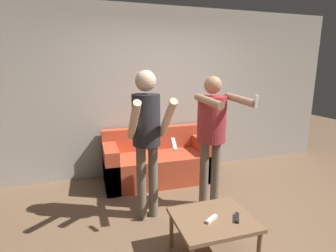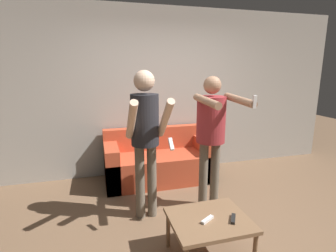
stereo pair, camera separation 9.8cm
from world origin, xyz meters
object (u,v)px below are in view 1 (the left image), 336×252
Objects in this scene: person_standing_right at (212,127)px; coffee_table at (213,222)px; person_standing_left at (147,130)px; remote_far at (211,219)px; couch at (158,162)px; remote_near at (237,218)px.

person_standing_right reaches higher than coffee_table.
person_standing_left is 11.77× the size of remote_far.
person_standing_right is (0.40, -1.02, 0.77)m from couch.
coffee_table is at bearing 156.72° from remote_near.
person_standing_left reaches higher than remote_near.
person_standing_right is (0.80, -0.00, -0.02)m from person_standing_left.
coffee_table is at bearing 43.64° from remote_far.
remote_far is (-0.42, -0.88, -0.62)m from person_standing_right.
person_standing_left reaches higher than person_standing_right.
remote_near is at bearing -83.98° from couch.
remote_near reaches higher than coffee_table.
remote_near is (0.21, -1.95, 0.14)m from couch.
person_standing_left is at bearing 115.89° from coffee_table.
coffee_table is 4.84× the size of remote_near.
couch is at bearing 90.39° from coffee_table.
person_standing_right is 1.14m from remote_near.
person_standing_left is 1.29m from remote_near.
person_standing_left is at bearing 179.82° from person_standing_right.
remote_near is (0.19, -0.08, 0.06)m from coffee_table.
coffee_table is at bearing -114.57° from person_standing_right.
remote_far is (-0.02, -1.90, 0.14)m from couch.
person_standing_left reaches higher than remote_far.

